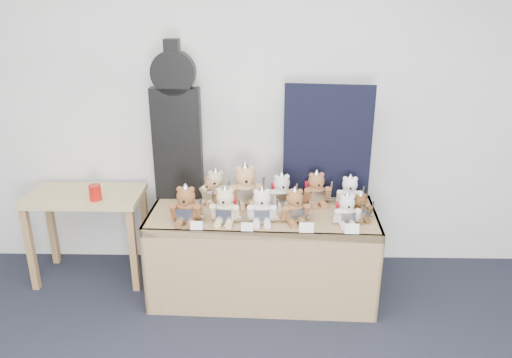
{
  "coord_description": "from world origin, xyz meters",
  "views": [
    {
      "loc": [
        0.37,
        -1.3,
        2.17
      ],
      "look_at": [
        0.31,
        1.86,
        0.96
      ],
      "focal_mm": 35.0,
      "sensor_mm": 36.0,
      "label": 1
    }
  ],
  "objects_px": {
    "teddy_front_far_right": "(347,211)",
    "teddy_back_right": "(316,190)",
    "teddy_back_centre_left": "(246,187)",
    "teddy_back_far_left": "(212,191)",
    "display_table": "(262,234)",
    "side_table": "(87,208)",
    "teddy_front_far_left": "(186,206)",
    "teddy_back_end": "(349,193)",
    "teddy_front_end": "(360,208)",
    "teddy_back_left": "(216,188)",
    "teddy_front_right": "(295,207)",
    "red_cup": "(95,193)",
    "teddy_front_left": "(225,207)",
    "teddy_back_centre_right": "(282,192)",
    "teddy_front_centre": "(262,207)",
    "guitar_case": "(176,124)"
  },
  "relations": [
    {
      "from": "teddy_back_centre_right",
      "to": "teddy_front_right",
      "type": "bearing_deg",
      "value": -82.66
    },
    {
      "from": "teddy_front_left",
      "to": "teddy_back_centre_left",
      "type": "relative_size",
      "value": 0.82
    },
    {
      "from": "teddy_back_centre_left",
      "to": "teddy_back_far_left",
      "type": "distance_m",
      "value": 0.26
    },
    {
      "from": "teddy_front_left",
      "to": "teddy_back_far_left",
      "type": "relative_size",
      "value": 1.18
    },
    {
      "from": "display_table",
      "to": "side_table",
      "type": "relative_size",
      "value": 1.92
    },
    {
      "from": "side_table",
      "to": "teddy_front_end",
      "type": "bearing_deg",
      "value": -9.52
    },
    {
      "from": "teddy_back_left",
      "to": "teddy_front_end",
      "type": "bearing_deg",
      "value": -13.63
    },
    {
      "from": "teddy_back_end",
      "to": "teddy_front_far_left",
      "type": "bearing_deg",
      "value": -161.43
    },
    {
      "from": "teddy_front_far_right",
      "to": "teddy_front_end",
      "type": "bearing_deg",
      "value": 28.72
    },
    {
      "from": "guitar_case",
      "to": "teddy_back_centre_left",
      "type": "relative_size",
      "value": 3.38
    },
    {
      "from": "teddy_front_right",
      "to": "teddy_back_far_left",
      "type": "xyz_separation_m",
      "value": [
        -0.6,
        0.31,
        -0.01
      ]
    },
    {
      "from": "teddy_back_right",
      "to": "teddy_front_left",
      "type": "bearing_deg",
      "value": -164.42
    },
    {
      "from": "display_table",
      "to": "teddy_back_end",
      "type": "relative_size",
      "value": 6.36
    },
    {
      "from": "teddy_back_centre_right",
      "to": "teddy_back_left",
      "type": "bearing_deg",
      "value": 164.05
    },
    {
      "from": "teddy_front_end",
      "to": "teddy_front_left",
      "type": "bearing_deg",
      "value": 168.09
    },
    {
      "from": "red_cup",
      "to": "teddy_back_left",
      "type": "xyz_separation_m",
      "value": [
        0.88,
        0.07,
        0.02
      ]
    },
    {
      "from": "teddy_front_far_left",
      "to": "teddy_back_end",
      "type": "xyz_separation_m",
      "value": [
        1.15,
        0.3,
        -0.02
      ]
    },
    {
      "from": "display_table",
      "to": "guitar_case",
      "type": "distance_m",
      "value": 1.01
    },
    {
      "from": "teddy_front_right",
      "to": "teddy_back_centre_left",
      "type": "height_order",
      "value": "teddy_back_centre_left"
    },
    {
      "from": "teddy_front_centre",
      "to": "teddy_back_centre_right",
      "type": "bearing_deg",
      "value": 62.62
    },
    {
      "from": "teddy_front_left",
      "to": "teddy_back_right",
      "type": "distance_m",
      "value": 0.72
    },
    {
      "from": "teddy_front_far_right",
      "to": "teddy_back_right",
      "type": "distance_m",
      "value": 0.39
    },
    {
      "from": "guitar_case",
      "to": "teddy_front_right",
      "type": "relative_size",
      "value": 4.33
    },
    {
      "from": "teddy_back_right",
      "to": "teddy_front_far_right",
      "type": "bearing_deg",
      "value": -74.65
    },
    {
      "from": "guitar_case",
      "to": "teddy_front_far_right",
      "type": "relative_size",
      "value": 4.68
    },
    {
      "from": "display_table",
      "to": "teddy_front_centre",
      "type": "xyz_separation_m",
      "value": [
        -0.0,
        -0.12,
        0.26
      ]
    },
    {
      "from": "side_table",
      "to": "teddy_back_centre_right",
      "type": "xyz_separation_m",
      "value": [
        1.49,
        -0.1,
        0.2
      ]
    },
    {
      "from": "teddy_back_left",
      "to": "teddy_back_centre_left",
      "type": "height_order",
      "value": "teddy_back_centre_left"
    },
    {
      "from": "teddy_front_far_right",
      "to": "teddy_back_far_left",
      "type": "relative_size",
      "value": 1.04
    },
    {
      "from": "teddy_front_right",
      "to": "teddy_back_end",
      "type": "xyz_separation_m",
      "value": [
        0.41,
        0.28,
        -0.0
      ]
    },
    {
      "from": "teddy_back_far_left",
      "to": "teddy_front_left",
      "type": "bearing_deg",
      "value": -37.07
    },
    {
      "from": "teddy_front_far_left",
      "to": "teddy_front_end",
      "type": "xyz_separation_m",
      "value": [
        1.19,
        0.06,
        -0.03
      ]
    },
    {
      "from": "teddy_back_right",
      "to": "teddy_front_centre",
      "type": "bearing_deg",
      "value": -151.69
    },
    {
      "from": "teddy_front_centre",
      "to": "teddy_back_centre_left",
      "type": "height_order",
      "value": "teddy_back_centre_left"
    },
    {
      "from": "display_table",
      "to": "side_table",
      "type": "bearing_deg",
      "value": 170.64
    },
    {
      "from": "teddy_back_left",
      "to": "teddy_back_right",
      "type": "bearing_deg",
      "value": 1.16
    },
    {
      "from": "guitar_case",
      "to": "teddy_back_centre_left",
      "type": "bearing_deg",
      "value": -14.54
    },
    {
      "from": "teddy_front_left",
      "to": "teddy_front_centre",
      "type": "relative_size",
      "value": 1.02
    },
    {
      "from": "teddy_front_right",
      "to": "teddy_back_end",
      "type": "height_order",
      "value": "teddy_front_right"
    },
    {
      "from": "display_table",
      "to": "teddy_back_centre_left",
      "type": "xyz_separation_m",
      "value": [
        -0.13,
        0.18,
        0.29
      ]
    },
    {
      "from": "teddy_front_centre",
      "to": "red_cup",
      "type": "bearing_deg",
      "value": 166.5
    },
    {
      "from": "teddy_front_centre",
      "to": "teddy_back_left",
      "type": "relative_size",
      "value": 0.99
    },
    {
      "from": "side_table",
      "to": "red_cup",
      "type": "relative_size",
      "value": 7.37
    },
    {
      "from": "teddy_front_far_left",
      "to": "teddy_back_right",
      "type": "relative_size",
      "value": 1.06
    },
    {
      "from": "teddy_front_far_right",
      "to": "teddy_back_centre_left",
      "type": "distance_m",
      "value": 0.76
    },
    {
      "from": "teddy_back_far_left",
      "to": "teddy_front_right",
      "type": "bearing_deg",
      "value": 4.12
    },
    {
      "from": "guitar_case",
      "to": "teddy_front_far_left",
      "type": "bearing_deg",
      "value": -74.43
    },
    {
      "from": "teddy_back_end",
      "to": "teddy_front_right",
      "type": "bearing_deg",
      "value": -142.03
    },
    {
      "from": "teddy_back_right",
      "to": "teddy_back_centre_right",
      "type": "bearing_deg",
      "value": 177.87
    },
    {
      "from": "display_table",
      "to": "teddy_front_far_right",
      "type": "distance_m",
      "value": 0.63
    }
  ]
}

